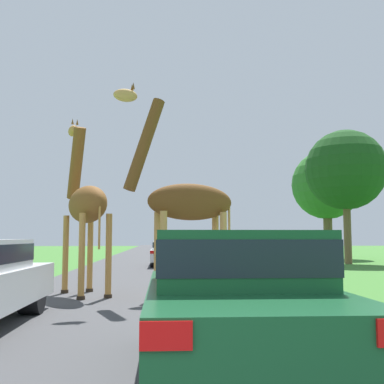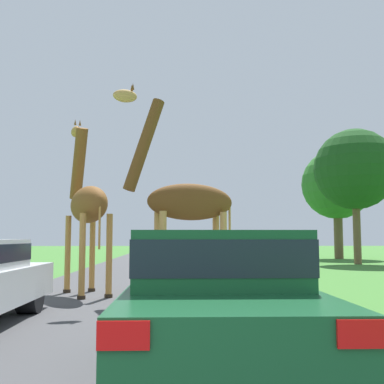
{
  "view_description": "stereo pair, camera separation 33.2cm",
  "coord_description": "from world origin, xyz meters",
  "px_view_note": "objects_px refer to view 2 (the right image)",
  "views": [
    {
      "loc": [
        0.4,
        -0.81,
        1.41
      ],
      "look_at": [
        1.09,
        10.52,
        2.49
      ],
      "focal_mm": 45.0,
      "sensor_mm": 36.0,
      "label": 1
    },
    {
      "loc": [
        0.73,
        -0.82,
        1.41
      ],
      "look_at": [
        1.09,
        10.52,
        2.49
      ],
      "focal_mm": 45.0,
      "sensor_mm": 36.0,
      "label": 2
    }
  ],
  "objects_px": {
    "car_lead_maroon": "(216,302)",
    "tree_centre_back": "(355,170)",
    "giraffe_companion": "(87,203)",
    "tree_right_cluster": "(337,185)",
    "giraffe_near_road": "(183,201)",
    "car_queue_right": "(221,255)",
    "car_queue_left": "(177,252)"
  },
  "relations": [
    {
      "from": "giraffe_companion",
      "to": "car_lead_maroon",
      "type": "distance_m",
      "value": 7.92
    },
    {
      "from": "giraffe_near_road",
      "to": "tree_right_cluster",
      "type": "distance_m",
      "value": 23.33
    },
    {
      "from": "giraffe_companion",
      "to": "tree_centre_back",
      "type": "height_order",
      "value": "tree_centre_back"
    },
    {
      "from": "car_queue_right",
      "to": "car_queue_left",
      "type": "distance_m",
      "value": 5.24
    },
    {
      "from": "giraffe_near_road",
      "to": "car_queue_right",
      "type": "xyz_separation_m",
      "value": [
        1.61,
        8.09,
        -1.56
      ]
    },
    {
      "from": "giraffe_companion",
      "to": "tree_right_cluster",
      "type": "relative_size",
      "value": 0.64
    },
    {
      "from": "giraffe_near_road",
      "to": "car_lead_maroon",
      "type": "height_order",
      "value": "giraffe_near_road"
    },
    {
      "from": "tree_right_cluster",
      "to": "car_queue_left",
      "type": "bearing_deg",
      "value": -144.97
    },
    {
      "from": "car_queue_right",
      "to": "car_queue_left",
      "type": "xyz_separation_m",
      "value": [
        -1.73,
        4.95,
        -0.03
      ]
    },
    {
      "from": "car_queue_right",
      "to": "tree_right_cluster",
      "type": "relative_size",
      "value": 0.6
    },
    {
      "from": "tree_centre_back",
      "to": "tree_right_cluster",
      "type": "bearing_deg",
      "value": 79.68
    },
    {
      "from": "tree_right_cluster",
      "to": "giraffe_near_road",
      "type": "bearing_deg",
      "value": -117.35
    },
    {
      "from": "car_lead_maroon",
      "to": "tree_right_cluster",
      "type": "relative_size",
      "value": 0.55
    },
    {
      "from": "giraffe_companion",
      "to": "car_lead_maroon",
      "type": "height_order",
      "value": "giraffe_companion"
    },
    {
      "from": "car_lead_maroon",
      "to": "giraffe_near_road",
      "type": "bearing_deg",
      "value": 92.13
    },
    {
      "from": "giraffe_companion",
      "to": "car_queue_left",
      "type": "height_order",
      "value": "giraffe_companion"
    },
    {
      "from": "giraffe_companion",
      "to": "car_lead_maroon",
      "type": "xyz_separation_m",
      "value": [
        2.66,
        -7.31,
        -1.5
      ]
    },
    {
      "from": "giraffe_near_road",
      "to": "car_lead_maroon",
      "type": "relative_size",
      "value": 1.24
    },
    {
      "from": "giraffe_companion",
      "to": "tree_right_cluster",
      "type": "height_order",
      "value": "tree_right_cluster"
    },
    {
      "from": "car_lead_maroon",
      "to": "car_queue_left",
      "type": "distance_m",
      "value": 19.47
    },
    {
      "from": "giraffe_companion",
      "to": "car_lead_maroon",
      "type": "bearing_deg",
      "value": -95.29
    },
    {
      "from": "car_lead_maroon",
      "to": "car_queue_right",
      "type": "distance_m",
      "value": 14.58
    },
    {
      "from": "giraffe_companion",
      "to": "car_queue_left",
      "type": "relative_size",
      "value": 1.0
    },
    {
      "from": "car_queue_right",
      "to": "car_queue_left",
      "type": "height_order",
      "value": "car_queue_right"
    },
    {
      "from": "car_lead_maroon",
      "to": "tree_centre_back",
      "type": "height_order",
      "value": "tree_centre_back"
    },
    {
      "from": "car_lead_maroon",
      "to": "car_queue_left",
      "type": "bearing_deg",
      "value": 91.05
    },
    {
      "from": "giraffe_companion",
      "to": "tree_right_cluster",
      "type": "distance_m",
      "value": 23.79
    },
    {
      "from": "car_queue_left",
      "to": "tree_right_cluster",
      "type": "xyz_separation_m",
      "value": [
        10.76,
        7.55,
        4.28
      ]
    },
    {
      "from": "giraffe_near_road",
      "to": "car_lead_maroon",
      "type": "bearing_deg",
      "value": 165.6
    },
    {
      "from": "giraffe_companion",
      "to": "car_lead_maroon",
      "type": "relative_size",
      "value": 1.17
    },
    {
      "from": "car_lead_maroon",
      "to": "car_queue_right",
      "type": "relative_size",
      "value": 0.9
    },
    {
      "from": "giraffe_companion",
      "to": "car_queue_right",
      "type": "xyz_separation_m",
      "value": [
        4.04,
        7.2,
        -1.56
      ]
    }
  ]
}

